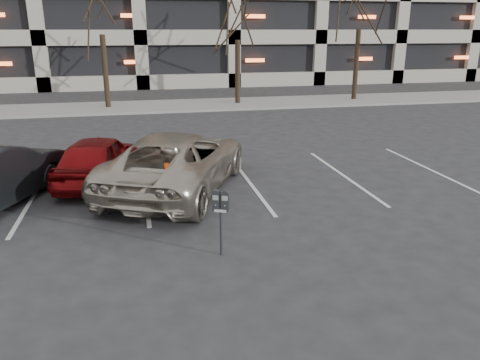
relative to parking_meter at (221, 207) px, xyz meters
The scene contains 6 objects.
ground 2.07m from the parking_meter, 86.33° to the left, with size 140.00×140.00×0.00m, color #28282B.
sidewalk 17.86m from the parking_meter, 89.62° to the left, with size 80.00×4.00×0.12m, color gray.
stall_lines 4.43m from the parking_meter, 107.23° to the left, with size 16.90×5.20×0.00m.
parking_meter is the anchor object (origin of this frame).
suv_silver 3.97m from the parking_meter, 96.63° to the left, with size 4.67×6.13×1.55m.
car_red 5.65m from the parking_meter, 116.31° to the left, with size 1.56×3.89×1.32m, color maroon.
Camera 1 is at (-1.47, -9.63, 4.02)m, focal length 35.00 mm.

